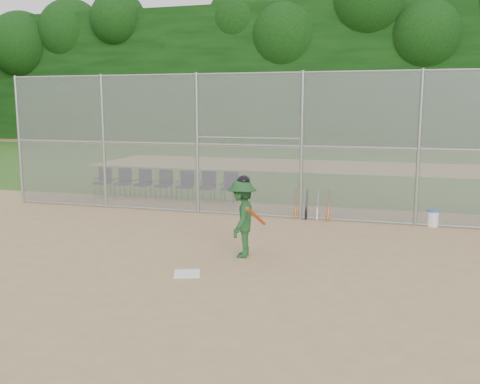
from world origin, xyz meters
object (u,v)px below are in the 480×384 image
(home_plate, at_px, (187,274))
(water_cooler, at_px, (433,218))
(chair_0, at_px, (102,182))
(batter_at_plate, at_px, (242,217))

(home_plate, height_order, water_cooler, water_cooler)
(home_plate, distance_m, chair_0, 9.46)
(water_cooler, xyz_separation_m, chair_0, (-10.65, 1.77, 0.26))
(batter_at_plate, bearing_deg, home_plate, -114.38)
(water_cooler, distance_m, chair_0, 10.80)
(batter_at_plate, relative_size, water_cooler, 3.89)
(water_cooler, height_order, chair_0, chair_0)
(home_plate, bearing_deg, water_cooler, 49.97)
(batter_at_plate, xyz_separation_m, water_cooler, (3.97, 4.06, -0.60))
(home_plate, relative_size, chair_0, 0.49)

